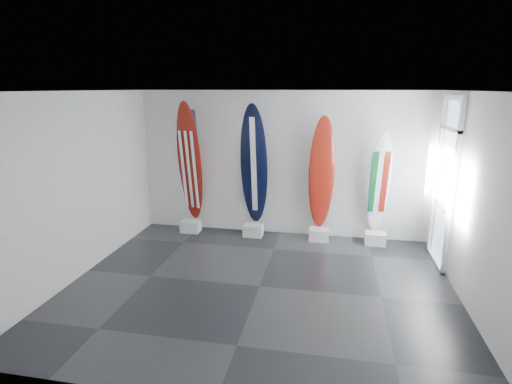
% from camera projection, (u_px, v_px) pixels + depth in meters
% --- Properties ---
extents(floor, '(6.00, 6.00, 0.00)m').
position_uv_depth(floor, '(260.00, 286.00, 6.37)').
color(floor, black).
rests_on(floor, ground).
extents(ceiling, '(6.00, 6.00, 0.00)m').
position_uv_depth(ceiling, '(260.00, 91.00, 5.61)').
color(ceiling, white).
rests_on(ceiling, wall_back).
extents(wall_back, '(6.00, 0.00, 6.00)m').
position_uv_depth(wall_back, '(281.00, 164.00, 8.37)').
color(wall_back, silver).
rests_on(wall_back, ground).
extents(wall_front, '(6.00, 0.00, 6.00)m').
position_uv_depth(wall_front, '(210.00, 265.00, 3.62)').
color(wall_front, silver).
rests_on(wall_front, ground).
extents(wall_left, '(0.00, 5.00, 5.00)m').
position_uv_depth(wall_left, '(79.00, 186.00, 6.54)').
color(wall_left, silver).
rests_on(wall_left, ground).
extents(wall_right, '(0.00, 5.00, 5.00)m').
position_uv_depth(wall_right, '(478.00, 206.00, 5.44)').
color(wall_right, silver).
rests_on(wall_right, ground).
extents(display_block_usa, '(0.40, 0.30, 0.24)m').
position_uv_depth(display_block_usa, '(191.00, 226.00, 8.76)').
color(display_block_usa, silver).
rests_on(display_block_usa, floor).
extents(surfboard_usa, '(0.65, 0.48, 2.57)m').
position_uv_depth(surfboard_usa, '(190.00, 162.00, 8.51)').
color(surfboard_usa, maroon).
rests_on(surfboard_usa, display_block_usa).
extents(display_block_navy, '(0.40, 0.30, 0.24)m').
position_uv_depth(display_block_navy, '(253.00, 230.00, 8.51)').
color(display_block_navy, silver).
rests_on(display_block_navy, floor).
extents(surfboard_navy, '(0.60, 0.42, 2.53)m').
position_uv_depth(surfboard_navy, '(254.00, 165.00, 8.26)').
color(surfboard_navy, black).
rests_on(surfboard_navy, display_block_navy).
extents(display_block_swiss, '(0.40, 0.30, 0.24)m').
position_uv_depth(display_block_swiss, '(319.00, 235.00, 8.26)').
color(display_block_swiss, silver).
rests_on(display_block_swiss, floor).
extents(surfboard_swiss, '(0.55, 0.29, 2.30)m').
position_uv_depth(surfboard_swiss, '(322.00, 173.00, 8.03)').
color(surfboard_swiss, maroon).
rests_on(surfboard_swiss, display_block_swiss).
extents(display_block_italy, '(0.40, 0.30, 0.24)m').
position_uv_depth(display_block_italy, '(375.00, 238.00, 8.05)').
color(display_block_italy, silver).
rests_on(display_block_italy, floor).
extents(surfboard_italy, '(0.51, 0.41, 2.04)m').
position_uv_depth(surfboard_italy, '(379.00, 182.00, 7.86)').
color(surfboard_italy, white).
rests_on(surfboard_italy, display_block_italy).
extents(wall_outlet, '(0.09, 0.02, 0.13)m').
position_uv_depth(wall_outlet, '(173.00, 211.00, 9.09)').
color(wall_outlet, silver).
rests_on(wall_outlet, wall_back).
extents(glass_door, '(0.12, 1.16, 2.85)m').
position_uv_depth(glass_door, '(445.00, 185.00, 6.94)').
color(glass_door, white).
rests_on(glass_door, floor).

